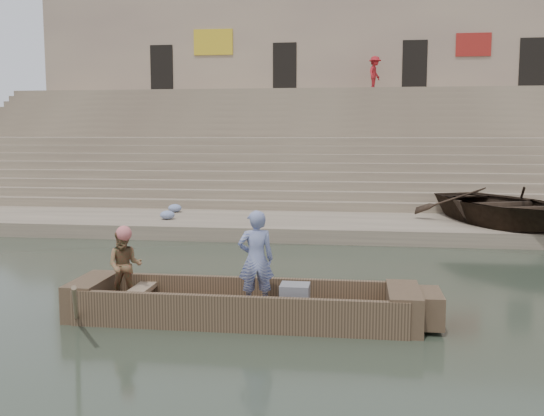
% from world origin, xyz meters
% --- Properties ---
extents(ground, '(120.00, 120.00, 0.00)m').
position_xyz_m(ground, '(0.00, 0.00, 0.00)').
color(ground, '#273125').
rests_on(ground, ground).
extents(lower_landing, '(32.00, 4.00, 0.40)m').
position_xyz_m(lower_landing, '(0.00, 8.00, 0.20)').
color(lower_landing, gray).
rests_on(lower_landing, ground).
extents(mid_landing, '(32.00, 3.00, 2.80)m').
position_xyz_m(mid_landing, '(0.00, 15.50, 1.40)').
color(mid_landing, gray).
rests_on(mid_landing, ground).
extents(upper_landing, '(32.00, 3.00, 5.20)m').
position_xyz_m(upper_landing, '(0.00, 22.50, 2.60)').
color(upper_landing, gray).
rests_on(upper_landing, ground).
extents(ghat_steps, '(32.00, 11.00, 5.20)m').
position_xyz_m(ghat_steps, '(0.00, 17.19, 1.80)').
color(ghat_steps, gray).
rests_on(ghat_steps, ground).
extents(building_wall, '(32.00, 5.07, 11.20)m').
position_xyz_m(building_wall, '(0.00, 26.50, 5.60)').
color(building_wall, tan).
rests_on(building_wall, ground).
extents(main_rowboat, '(5.00, 1.30, 0.22)m').
position_xyz_m(main_rowboat, '(0.26, -0.96, 0.11)').
color(main_rowboat, brown).
rests_on(main_rowboat, ground).
extents(rowboat_trim, '(6.04, 2.63, 1.87)m').
position_xyz_m(rowboat_trim, '(0.46, -0.96, 0.31)').
color(rowboat_trim, brown).
rests_on(rowboat_trim, ground).
extents(standing_man, '(0.66, 0.52, 1.58)m').
position_xyz_m(standing_man, '(0.49, -0.98, 1.01)').
color(standing_man, navy).
rests_on(standing_man, main_rowboat).
extents(rowing_man, '(0.66, 0.56, 1.20)m').
position_xyz_m(rowing_man, '(-1.73, -0.89, 0.82)').
color(rowing_man, '#26733A').
rests_on(rowing_man, main_rowboat).
extents(television, '(0.46, 0.42, 0.40)m').
position_xyz_m(television, '(1.10, -0.96, 0.42)').
color(television, slate).
rests_on(television, main_rowboat).
extents(beached_rowboat, '(5.43, 6.26, 1.09)m').
position_xyz_m(beached_rowboat, '(6.16, 7.71, 0.94)').
color(beached_rowboat, '#2D2116').
rests_on(beached_rowboat, lower_landing).
extents(pedestrian, '(1.00, 1.29, 1.75)m').
position_xyz_m(pedestrian, '(2.88, 22.79, 6.08)').
color(pedestrian, '#A71C22').
rests_on(pedestrian, upper_landing).
extents(cloth_bundles, '(0.71, 2.12, 0.26)m').
position_xyz_m(cloth_bundles, '(-3.75, 8.28, 0.53)').
color(cloth_bundles, '#3F5999').
rests_on(cloth_bundles, lower_landing).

